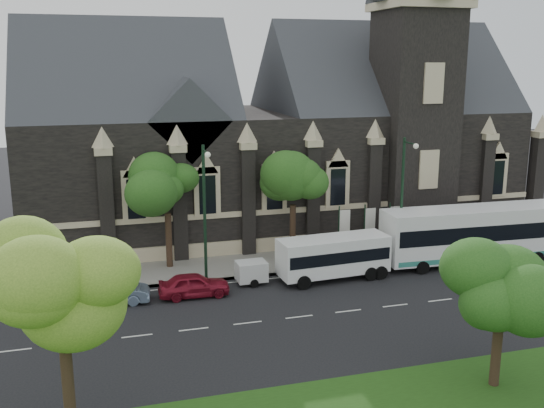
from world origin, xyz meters
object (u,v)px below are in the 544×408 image
object	(u,v)px
banner_flag_left	(342,228)
tour_coach	(476,233)
street_lamp_mid	(205,206)
banner_flag_right	(393,224)
tree_park_near	(67,282)
box_trailer	(251,271)
shuttle_bus	(334,255)
banner_flag_center	(368,226)
tree_walk_right	(295,179)
street_lamp_near	(403,193)
sedan	(112,292)
tree_park_east	(503,285)
tree_walk_left	(169,187)
car_far_red	(194,285)

from	to	relation	value
banner_flag_left	tour_coach	distance (m)	9.51
street_lamp_mid	banner_flag_right	size ratio (longest dim) A/B	2.25
street_lamp_mid	tree_park_near	bearing A→B (deg)	-116.10
tree_park_near	banner_flag_right	world-z (taller)	tree_park_near
box_trailer	banner_flag_right	bearing A→B (deg)	13.70
banner_flag_right	street_lamp_mid	bearing A→B (deg)	-172.40
tree_park_near	tour_coach	bearing A→B (deg)	28.35
shuttle_bus	street_lamp_mid	bearing A→B (deg)	164.11
banner_flag_left	banner_flag_center	xyz separation A→B (m)	(2.00, 0.00, 0.00)
tree_park_near	street_lamp_mid	bearing A→B (deg)	63.90
tree_walk_right	tree_park_near	bearing A→B (deg)	-127.56
tree_park_near	street_lamp_mid	size ratio (longest dim) A/B	0.95
street_lamp_near	sedan	world-z (taller)	street_lamp_near
banner_flag_left	tree_park_east	bearing A→B (deg)	-90.35
banner_flag_right	tree_park_near	bearing A→B (deg)	-141.14
tree_park_east	tree_walk_left	bearing A→B (deg)	120.87
tour_coach	box_trailer	distance (m)	16.57
banner_flag_left	banner_flag_right	bearing A→B (deg)	0.00
car_far_red	tour_coach	bearing A→B (deg)	-85.95
tree_park_near	car_far_red	bearing A→B (deg)	64.12
tree_park_near	banner_flag_center	world-z (taller)	tree_park_near
tree_walk_right	banner_flag_center	xyz separation A→B (m)	(5.08, -1.71, -3.43)
tree_walk_left	banner_flag_left	bearing A→B (deg)	-8.02
tour_coach	sedan	xyz separation A→B (m)	(-25.31, -0.80, -1.45)
street_lamp_near	street_lamp_mid	size ratio (longest dim) A/B	1.00
street_lamp_mid	sedan	world-z (taller)	street_lamp_mid
tree_park_near	car_far_red	xyz separation A→B (m)	(6.58, 13.56, -5.68)
street_lamp_near	shuttle_bus	xyz separation A→B (m)	(-5.82, -1.73, -3.47)
banner_flag_center	shuttle_bus	world-z (taller)	banner_flag_center
tree_walk_right	banner_flag_right	size ratio (longest dim) A/B	1.95
tree_park_near	tree_park_east	world-z (taller)	tree_park_near
shuttle_bus	sedan	world-z (taller)	shuttle_bus
tour_coach	box_trailer	bearing A→B (deg)	-178.21
tour_coach	street_lamp_mid	bearing A→B (deg)	178.42
tree_park_near	tree_walk_left	world-z (taller)	tree_park_near
banner_flag_left	box_trailer	xyz separation A→B (m)	(-7.56, -3.06, -1.54)
tree_walk_left	tree_park_near	bearing A→B (deg)	-107.05
tree_walk_left	sedan	size ratio (longest dim) A/B	1.74
street_lamp_mid	banner_flag_left	size ratio (longest dim) A/B	2.25
tree_park_east	box_trailer	bearing A→B (deg)	116.02
tree_walk_right	banner_flag_right	bearing A→B (deg)	-13.60
tree_park_near	tree_walk_right	xyz separation A→B (m)	(14.98, 19.48, -0.60)
tree_park_east	tree_walk_right	bearing A→B (deg)	98.42
tree_walk_left	banner_flag_left	xyz separation A→B (m)	(12.08, -1.70, -3.35)
street_lamp_mid	box_trailer	size ratio (longest dim) A/B	3.21
tree_walk_right	banner_flag_right	xyz separation A→B (m)	(7.08, -1.71, -3.43)
sedan	tree_walk_right	bearing A→B (deg)	-59.55
tour_coach	shuttle_bus	distance (m)	11.08
sedan	tree_park_east	bearing A→B (deg)	-124.23
banner_flag_center	banner_flag_right	size ratio (longest dim) A/B	1.00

